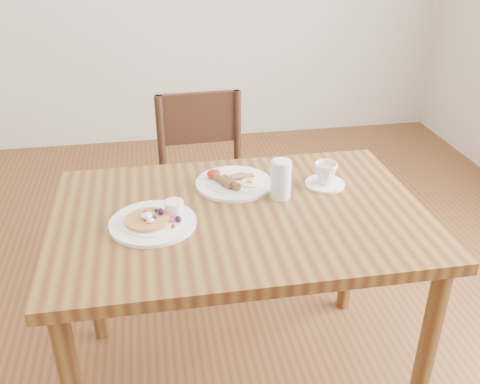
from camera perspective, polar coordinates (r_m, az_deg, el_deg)
The scene contains 7 objects.
ground at distance 2.20m, azimuth -0.00°, elevation -19.19°, with size 5.00×5.00×0.00m, color #593519.
dining_table at distance 1.78m, azimuth -0.00°, elevation -4.81°, with size 1.20×0.80×0.75m.
chair_far at distance 2.48m, azimuth -3.78°, elevation 1.01°, with size 0.43×0.43×0.88m.
pancake_plate at distance 1.67m, azimuth -9.12°, elevation -2.98°, with size 0.27×0.27×0.06m.
breakfast_plate at distance 1.88m, azimuth -0.80°, elevation 1.05°, with size 0.27×0.27×0.04m.
teacup_saucer at distance 1.90m, azimuth 9.10°, elevation 1.78°, with size 0.14×0.14×0.08m.
water_glass at distance 1.79m, azimuth 4.38°, elevation 1.37°, with size 0.07×0.07×0.13m, color silver.
Camera 1 is at (-0.26, -1.47, 1.62)m, focal length 40.00 mm.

